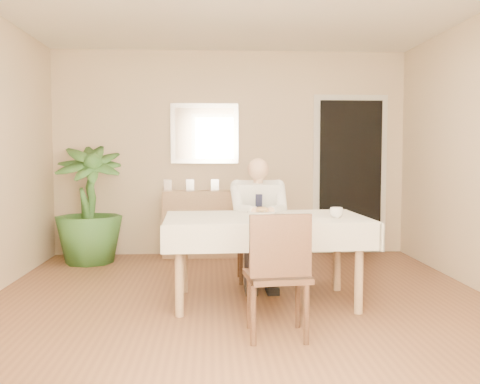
{
  "coord_description": "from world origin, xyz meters",
  "views": [
    {
      "loc": [
        -0.26,
        -4.38,
        1.28
      ],
      "look_at": [
        0.0,
        0.35,
        0.95
      ],
      "focal_mm": 40.0,
      "sensor_mm": 36.0,
      "label": 1
    }
  ],
  "objects": [
    {
      "name": "room",
      "position": [
        0.0,
        0.0,
        1.3
      ],
      "size": [
        5.0,
        5.02,
        2.6
      ],
      "color": "brown",
      "rests_on": "ground"
    },
    {
      "name": "mirror",
      "position": [
        -0.34,
        2.47,
        1.55
      ],
      "size": [
        0.86,
        0.04,
        0.76
      ],
      "color": "silver",
      "rests_on": "room"
    },
    {
      "name": "doorway",
      "position": [
        1.55,
        2.46,
        1.0
      ],
      "size": [
        0.96,
        0.07,
        2.1
      ],
      "color": "silver",
      "rests_on": "ground"
    },
    {
      "name": "sideboard",
      "position": [
        -0.34,
        2.32,
        0.41
      ],
      "size": [
        1.04,
        0.36,
        0.83
      ],
      "primitive_type": "cube",
      "rotation": [
        0.0,
        0.0,
        -0.01
      ],
      "color": "tan",
      "rests_on": "ground"
    },
    {
      "name": "seated_man",
      "position": [
        0.21,
        0.76,
        0.69
      ],
      "size": [
        0.48,
        0.72,
        1.24
      ],
      "color": "white",
      "rests_on": "ground"
    },
    {
      "name": "photo_frame_center",
      "position": [
        -0.52,
        2.37,
        0.9
      ],
      "size": [
        0.1,
        0.02,
        0.14
      ],
      "primitive_type": "cube",
      "color": "silver",
      "rests_on": "sideboard"
    },
    {
      "name": "fork",
      "position": [
        0.16,
        0.35,
        0.78
      ],
      "size": [
        0.01,
        0.13,
        0.01
      ],
      "primitive_type": "cylinder",
      "rotation": [
        1.57,
        0.0,
        0.0
      ],
      "color": "silver",
      "rests_on": "dining_table"
    },
    {
      "name": "window",
      "position": [
        0.0,
        -2.47,
        1.45
      ],
      "size": [
        1.34,
        0.04,
        1.44
      ],
      "color": "silver",
      "rests_on": "room"
    },
    {
      "name": "knife",
      "position": [
        0.24,
        0.35,
        0.78
      ],
      "size": [
        0.01,
        0.13,
        0.01
      ],
      "primitive_type": "cylinder",
      "rotation": [
        1.57,
        0.0,
        0.0
      ],
      "color": "silver",
      "rests_on": "dining_table"
    },
    {
      "name": "coffee_mug",
      "position": [
        0.79,
        0.03,
        0.8
      ],
      "size": [
        0.14,
        0.14,
        0.09
      ],
      "primitive_type": "imported",
      "rotation": [
        0.0,
        0.0,
        -0.31
      ],
      "color": "white",
      "rests_on": "dining_table"
    },
    {
      "name": "food",
      "position": [
        0.2,
        0.41,
        0.78
      ],
      "size": [
        0.14,
        0.14,
        0.06
      ],
      "primitive_type": "ellipsoid",
      "color": "olive",
      "rests_on": "dining_table"
    },
    {
      "name": "dining_table",
      "position": [
        0.21,
        0.17,
        0.67
      ],
      "size": [
        1.75,
        1.08,
        0.75
      ],
      "rotation": [
        0.0,
        0.0,
        0.04
      ],
      "color": "tan",
      "rests_on": "ground"
    },
    {
      "name": "plate",
      "position": [
        0.2,
        0.41,
        0.76
      ],
      "size": [
        0.26,
        0.26,
        0.02
      ],
      "primitive_type": "cylinder",
      "color": "white",
      "rests_on": "dining_table"
    },
    {
      "name": "chair_far",
      "position": [
        0.21,
        1.05,
        0.47
      ],
      "size": [
        0.4,
        0.4,
        0.84
      ],
      "rotation": [
        0.0,
        0.0,
        0.01
      ],
      "color": "#422719",
      "rests_on": "ground"
    },
    {
      "name": "chair_near",
      "position": [
        0.2,
        -0.78,
        0.5
      ],
      "size": [
        0.47,
        0.47,
        0.89
      ],
      "rotation": [
        0.0,
        0.0,
        0.12
      ],
      "color": "#422719",
      "rests_on": "ground"
    },
    {
      "name": "photo_frame_right",
      "position": [
        -0.21,
        2.38,
        0.9
      ],
      "size": [
        0.1,
        0.02,
        0.14
      ],
      "primitive_type": "cube",
      "color": "silver",
      "rests_on": "sideboard"
    },
    {
      "name": "potted_palm",
      "position": [
        -1.7,
        1.97,
        0.69
      ],
      "size": [
        0.91,
        0.91,
        1.39
      ],
      "primitive_type": "imported",
      "rotation": [
        0.0,
        0.0,
        0.18
      ],
      "color": "#305E25",
      "rests_on": "ground"
    },
    {
      "name": "photo_frame_left",
      "position": [
        -0.8,
        2.34,
        0.9
      ],
      "size": [
        0.1,
        0.02,
        0.14
      ],
      "primitive_type": "cube",
      "color": "silver",
      "rests_on": "sideboard"
    }
  ]
}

